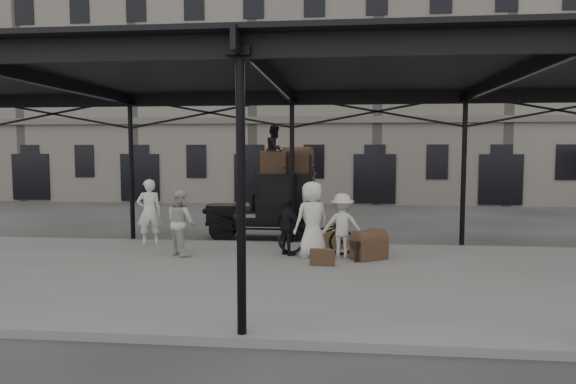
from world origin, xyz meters
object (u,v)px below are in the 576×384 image
at_px(steamer_trunk_roof_near, 273,164).
at_px(porter_left, 149,212).
at_px(porter_official, 288,226).
at_px(taxi, 276,203).
at_px(bicycle, 316,234).
at_px(steamer_trunk_platform, 369,247).

bearing_deg(steamer_trunk_roof_near, porter_left, -157.96).
relative_size(porter_official, steamer_trunk_roof_near, 1.91).
relative_size(taxi, porter_official, 2.34).
height_order(porter_left, bicycle, porter_left).
bearing_deg(porter_official, bicycle, -121.22).
relative_size(taxi, steamer_trunk_roof_near, 4.48).
bearing_deg(steamer_trunk_platform, porter_official, 137.74).
bearing_deg(porter_official, steamer_trunk_platform, -142.16).
height_order(taxi, bicycle, taxi).
bearing_deg(taxi, steamer_trunk_platform, -51.23).
bearing_deg(steamer_trunk_platform, porter_left, 133.42).
bearing_deg(steamer_trunk_platform, bicycle, 126.87).
bearing_deg(steamer_trunk_platform, steamer_trunk_roof_near, 97.30).
height_order(porter_official, steamer_trunk_roof_near, steamer_trunk_roof_near).
distance_m(porter_official, bicycle, 0.80).
distance_m(porter_official, steamer_trunk_platform, 2.18).
bearing_deg(porter_official, steamer_trunk_roof_near, -29.23).
height_order(porter_left, steamer_trunk_roof_near, steamer_trunk_roof_near).
height_order(bicycle, steamer_trunk_roof_near, steamer_trunk_roof_near).
distance_m(porter_left, porter_official, 4.34).
bearing_deg(porter_left, steamer_trunk_roof_near, -175.64).
bearing_deg(porter_official, taxi, -31.69).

